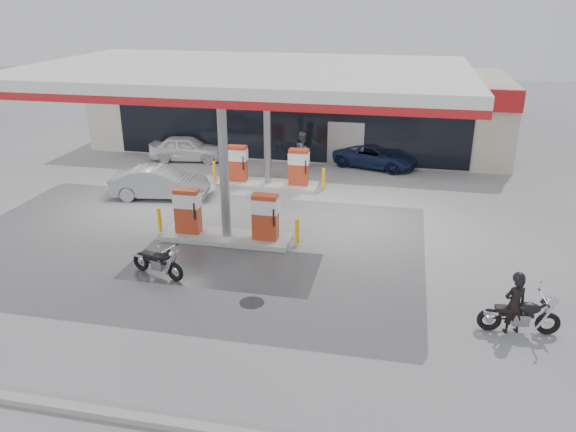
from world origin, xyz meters
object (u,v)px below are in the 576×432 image
pump_island_far (268,171)px  sedan_white (187,148)px  hatchback_silver (160,183)px  main_motorcycle (521,316)px  parked_car_right (376,156)px  attendant (303,151)px  parked_motorcycle (158,262)px  parked_car_left (215,136)px  biker_main (514,304)px  pump_island_near (226,221)px

pump_island_far → sedan_white: (-5.07, 3.20, -0.07)m
hatchback_silver → pump_island_far: bearing=-68.7°
main_motorcycle → parked_car_right: parked_car_right is taller
main_motorcycle → attendant: bearing=117.4°
parked_car_right → parked_motorcycle: bearing=171.9°
main_motorcycle → hatchback_silver: 15.17m
pump_island_far → parked_car_left: bearing=126.9°
main_motorcycle → parked_car_right: 14.71m
parked_car_right → sedan_white: bearing=110.3°
pump_island_far → biker_main: bearing=-48.5°
pump_island_far → hatchback_silver: (-4.09, -2.40, -0.05)m
main_motorcycle → hatchback_silver: bearing=145.4°
pump_island_far → parked_motorcycle: pump_island_far is taller
parked_motorcycle → attendant: attendant is taller
pump_island_far → sedan_white: 6.00m
hatchback_silver → biker_main: bearing=-129.6°
hatchback_silver → parked_car_left: size_ratio=0.93×
main_motorcycle → biker_main: (-0.19, -0.02, 0.33)m
biker_main → sedan_white: (-13.92, 13.21, -0.16)m
pump_island_near → sedan_white: pump_island_near is taller
main_motorcycle → attendant: size_ratio=1.08×
pump_island_far → parked_car_left: 7.50m
parked_car_left → parked_motorcycle: bearing=-164.3°
pump_island_far → parked_car_right: (4.50, 4.00, -0.14)m
pump_island_near → pump_island_far: same height
pump_island_far → main_motorcycle: bearing=-47.8°
parked_motorcycle → attendant: bearing=97.5°
attendant → parked_car_right: bearing=-58.6°
hatchback_silver → parked_car_right: bearing=-62.4°
pump_island_near → parked_car_left: bearing=110.6°
pump_island_far → parked_car_right: size_ratio=1.26×
hatchback_silver → sedan_white: bearing=0.9°
hatchback_silver → parked_car_left: bearing=-6.3°
pump_island_near → parked_motorcycle: (-1.21, -3.01, -0.26)m
hatchback_silver → main_motorcycle: bearing=-129.1°
pump_island_near → parked_motorcycle: size_ratio=2.68×
attendant → hatchback_silver: bearing=147.5°
attendant → sedan_white: bearing=98.5°
biker_main → hatchback_silver: size_ratio=0.40×
pump_island_near → parked_motorcycle: 3.25m
pump_island_near → biker_main: size_ratio=3.21×
parked_car_left → sedan_white: bearing=171.7°
pump_island_far → parked_motorcycle: size_ratio=2.68×
pump_island_near → parked_car_right: bearing=65.8°
main_motorcycle → sedan_white: size_ratio=0.54×
pump_island_near → biker_main: pump_island_near is taller
biker_main → parked_motorcycle: 10.11m
parked_motorcycle → parked_car_right: size_ratio=0.47×
pump_island_near → attendant: bearing=83.2°
sedan_white → parked_car_left: sedan_white is taller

